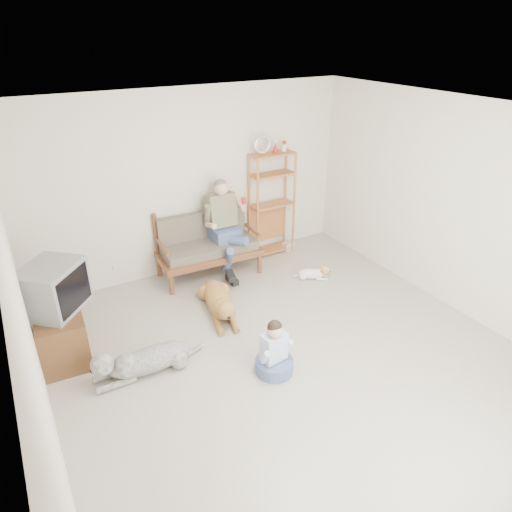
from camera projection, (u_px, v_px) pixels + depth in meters
floor at (295, 363)px, 5.18m from camera, size 5.50×5.50×0.00m
ceiling at (307, 119)px, 3.94m from camera, size 5.50×5.50×0.00m
wall_back at (192, 183)px, 6.68m from camera, size 5.00×0.00×5.00m
wall_left at (29, 333)px, 3.44m from camera, size 0.00×5.50×5.50m
wall_right at (465, 211)px, 5.67m from camera, size 0.00×5.50×5.50m
loveseat at (207, 244)px, 6.84m from camera, size 1.54×0.78×0.95m
man at (227, 234)px, 6.71m from camera, size 0.55×0.79×1.27m
etagere at (272, 203)px, 7.31m from camera, size 0.74×0.33×1.97m
book_stack at (289, 246)px, 7.76m from camera, size 0.20×0.15×0.12m
tv_stand at (61, 333)px, 5.17m from camera, size 0.56×0.93×0.60m
crt_tv at (53, 288)px, 4.95m from camera, size 0.82×0.83×0.54m
wall_outlet at (117, 267)px, 6.59m from camera, size 0.12×0.02×0.08m
golden_retriever at (220, 302)px, 6.00m from camera, size 0.53×1.33×0.41m
shaggy_dog at (140, 361)px, 4.95m from camera, size 1.35×0.32×0.40m
terrier at (315, 273)px, 6.85m from camera, size 0.50×0.40×0.22m
child at (274, 354)px, 4.95m from camera, size 0.42×0.42×0.67m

